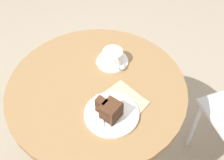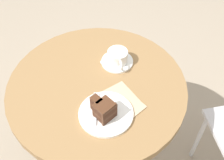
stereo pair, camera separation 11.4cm
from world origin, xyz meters
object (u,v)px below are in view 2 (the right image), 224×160
saucer (117,62)px  teaspoon (108,64)px  cake_slice (103,109)px  cake_plate (106,114)px  napkin (119,104)px  coffee_cup (118,57)px  fork (96,104)px

saucer → teaspoon: 0.05m
saucer → cake_slice: size_ratio=1.35×
cake_slice → cake_plate: bearing=118.9°
cake_slice → napkin: bearing=121.5°
saucer → coffee_cup: coffee_cup is taller
teaspoon → fork: size_ratio=0.54×
coffee_cup → cake_slice: size_ratio=1.14×
teaspoon → cake_plate: bearing=118.1°
saucer → napkin: 0.24m
teaspoon → fork: fork is taller
cake_slice → fork: cake_slice is taller
coffee_cup → cake_slice: (0.27, -0.12, 0.01)m
saucer → cake_slice: cake_slice is taller
fork → cake_plate: bearing=-134.6°
cake_plate → cake_slice: bearing=-61.1°
cake_plate → fork: fork is taller
saucer → cake_slice: bearing=-23.8°
cake_slice → coffee_cup: bearing=155.8°
saucer → cake_plate: cake_plate is taller
saucer → teaspoon: (0.01, -0.05, 0.01)m
coffee_cup → cake_plate: (0.26, -0.11, -0.03)m
coffee_cup → cake_slice: cake_slice is taller
saucer → cake_slice: (0.27, -0.12, 0.04)m
saucer → cake_plate: bearing=-22.1°
napkin → fork: bearing=-95.4°
saucer → cake_slice: 0.30m
teaspoon → fork: bearing=108.1°
cake_plate → cake_slice: size_ratio=1.99×
teaspoon → coffee_cup: bearing=-124.9°
saucer → coffee_cup: (0.00, 0.00, 0.03)m
teaspoon → cake_plate: (0.25, -0.06, -0.01)m
fork → teaspoon: bearing=-11.4°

